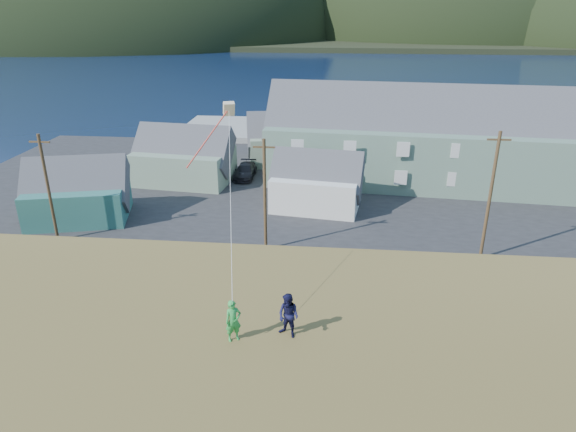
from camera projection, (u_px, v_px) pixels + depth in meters
The scene contains 16 objects.
ground at pixel (285, 260), 38.09m from camera, with size 900.00×900.00×0.00m, color #0A1638.
grass_strip at pixel (282, 273), 36.23m from camera, with size 110.00×8.00×0.10m, color #4C3D19.
waterfront_lot at pixel (301, 185), 53.68m from camera, with size 72.00×36.00×0.12m, color #28282B.
wharf at pixel (272, 130), 75.20m from camera, with size 26.00×14.00×0.90m, color gray.
far_shore at pixel (335, 30), 340.95m from camera, with size 900.00×320.00×2.00m, color black.
far_hills at pixel (397, 33), 290.88m from camera, with size 760.00×265.00×143.00m.
lodge at pixel (437, 139), 52.57m from camera, with size 35.75×12.82×12.32m.
shed_teal at pixel (77, 192), 44.34m from camera, with size 9.75×7.85×6.77m.
shed_palegreen_near at pixel (184, 157), 53.58m from camera, with size 10.70×7.42×7.32m.
shed_white at pixel (317, 183), 46.76m from camera, with size 8.89×6.53×6.57m.
shed_palegreen_far at pixel (293, 139), 60.60m from camera, with size 11.77×8.08×7.27m.
utility_poles at pixel (270, 194), 37.80m from camera, with size 33.13×0.24×9.60m.
parked_cars at pixel (216, 165), 57.54m from camera, with size 26.36×12.92×1.56m.
kite_flyer_green at pixel (233, 321), 16.96m from camera, with size 0.54×0.36×1.49m, color green.
kite_flyer_navy at pixel (288, 316), 17.15m from camera, with size 0.77×0.60×1.59m, color #151539.
kite_rig at pixel (226, 115), 20.83m from camera, with size 1.27×3.62×8.41m.
Camera 1 is at (3.53, -33.72, 17.67)m, focal length 32.00 mm.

